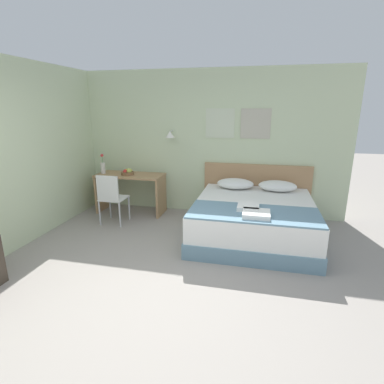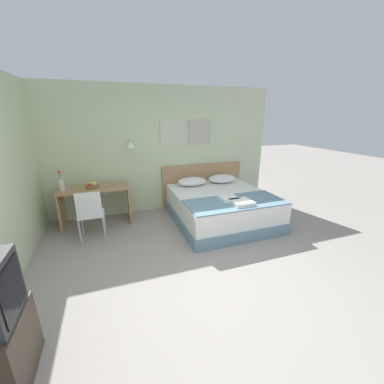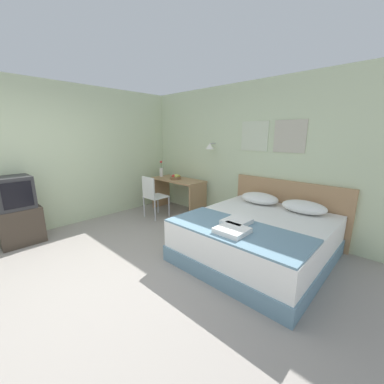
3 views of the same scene
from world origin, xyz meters
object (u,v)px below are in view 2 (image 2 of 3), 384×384
(folded_towel_mid_bed, at_px, (242,202))
(pillow_left, at_px, (192,181))
(pillow_right, at_px, (222,179))
(desk_chair, at_px, (90,212))
(fruit_bowl, at_px, (92,186))
(folded_towel_near_foot, at_px, (228,198))
(headboard, at_px, (202,184))
(desk, at_px, (96,198))
(bed, at_px, (221,207))
(throw_blanket, at_px, (236,202))
(flower_vase, at_px, (61,184))

(folded_towel_mid_bed, bearing_deg, pillow_left, 105.76)
(pillow_right, relative_size, desk_chair, 0.72)
(pillow_right, relative_size, fruit_bowl, 2.73)
(folded_towel_near_foot, bearing_deg, headboard, 86.91)
(folded_towel_near_foot, distance_m, desk, 2.53)
(desk, bearing_deg, fruit_bowl, -128.60)
(bed, bearing_deg, folded_towel_mid_bed, -86.91)
(folded_towel_near_foot, relative_size, fruit_bowl, 1.46)
(folded_towel_mid_bed, relative_size, desk_chair, 0.40)
(folded_towel_near_foot, relative_size, desk_chair, 0.39)
(bed, xyz_separation_m, pillow_left, (-0.36, 0.71, 0.38))
(desk, bearing_deg, throw_blanket, -27.89)
(throw_blanket, distance_m, folded_towel_mid_bed, 0.15)
(folded_towel_mid_bed, xyz_separation_m, fruit_bowl, (-2.42, 1.35, 0.16))
(pillow_right, relative_size, folded_towel_mid_bed, 1.83)
(desk_chair, xyz_separation_m, flower_vase, (-0.47, 0.64, 0.36))
(pillow_right, distance_m, folded_towel_near_foot, 1.23)
(pillow_left, bearing_deg, folded_towel_mid_bed, -74.24)
(pillow_right, xyz_separation_m, folded_towel_mid_bed, (-0.32, -1.42, -0.03))
(flower_vase, bearing_deg, throw_blanket, -22.69)
(desk_chair, relative_size, flower_vase, 2.36)
(desk, relative_size, fruit_bowl, 5.36)
(flower_vase, bearing_deg, folded_towel_mid_bed, -24.68)
(folded_towel_near_foot, height_order, desk, desk)
(desk_chair, bearing_deg, throw_blanket, -13.21)
(throw_blanket, height_order, desk, desk)
(pillow_right, height_order, fruit_bowl, fruit_bowl)
(fruit_bowl, distance_m, flower_vase, 0.51)
(pillow_right, bearing_deg, bed, -116.94)
(bed, xyz_separation_m, headboard, (0.00, 1.01, 0.20))
(folded_towel_near_foot, bearing_deg, desk, 154.04)
(fruit_bowl, bearing_deg, throw_blanket, -26.91)
(folded_towel_mid_bed, height_order, fruit_bowl, fruit_bowl)
(folded_towel_near_foot, bearing_deg, folded_towel_mid_bed, -67.11)
(headboard, xyz_separation_m, desk, (-2.35, -0.33, 0.04))
(flower_vase, bearing_deg, headboard, 7.35)
(headboard, xyz_separation_m, desk_chair, (-2.41, -1.01, 0.03))
(folded_towel_near_foot, bearing_deg, fruit_bowl, 155.06)
(pillow_right, xyz_separation_m, folded_towel_near_foot, (-0.44, -1.14, -0.03))
(pillow_left, relative_size, flower_vase, 1.71)
(pillow_right, bearing_deg, desk, -179.24)
(headboard, bearing_deg, desk_chair, -157.22)
(folded_towel_near_foot, height_order, desk_chair, desk_chair)
(pillow_left, height_order, folded_towel_mid_bed, pillow_left)
(pillow_left, height_order, desk, pillow_left)
(desk, bearing_deg, flower_vase, -175.86)
(desk, bearing_deg, desk_chair, -94.94)
(bed, bearing_deg, fruit_bowl, 164.95)
(desk, distance_m, fruit_bowl, 0.27)
(throw_blanket, relative_size, desk, 1.39)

